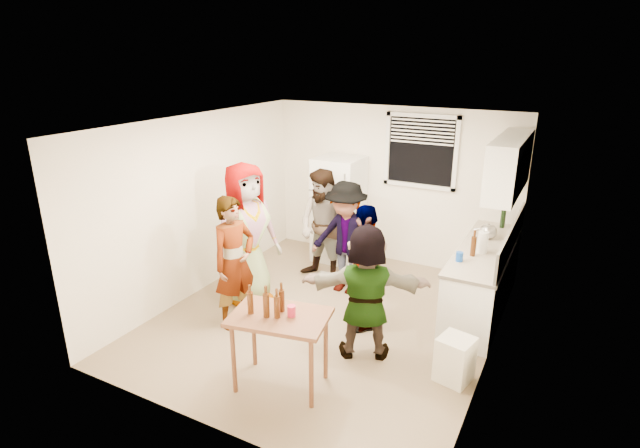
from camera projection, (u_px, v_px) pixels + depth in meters
The scene contains 23 objects.
room at pixel (327, 318), 6.46m from camera, with size 4.00×4.50×2.50m, color white, non-canonical shape.
window at pixel (421, 151), 7.50m from camera, with size 1.12×0.10×1.06m, color white, non-canonical shape.
refrigerator at pixel (339, 209), 8.08m from camera, with size 0.70×0.70×1.70m, color white.
counter_lower at pixel (482, 281), 6.52m from camera, with size 0.60×2.20×0.86m, color white.
countertop at pixel (486, 249), 6.37m from camera, with size 0.64×2.22×0.04m, color #BFB19D.
backsplash at pixel (511, 238), 6.18m from camera, with size 0.03×2.20×0.36m, color #A39E94.
upper_cabinets at pixel (509, 165), 6.13m from camera, with size 0.34×1.60×0.70m, color white.
kettle at pixel (487, 238), 6.69m from camera, with size 0.26×0.22×0.22m, color silver, non-canonical shape.
paper_towel at pixel (482, 252), 6.21m from camera, with size 0.13×0.13×0.27m, color white.
wine_bottle at pixel (502, 227), 7.10m from camera, with size 0.07×0.07×0.27m, color black.
beer_bottle_counter at pixel (472, 256), 6.12m from camera, with size 0.06×0.06×0.25m, color #47230C.
blue_cup at pixel (459, 261), 5.96m from camera, with size 0.09×0.09×0.12m, color #1347B1.
picture_frame at pixel (512, 231), 6.76m from camera, with size 0.02×0.17×0.14m, color gold.
trash_bin at pixel (455, 359), 5.18m from camera, with size 0.33×0.33×0.49m, color white.
serving_table at pixel (282, 384), 5.18m from camera, with size 0.96×0.64×0.81m, color brown, non-canonical shape.
beer_bottle_table at pixel (267, 317), 4.89m from camera, with size 0.06×0.06×0.25m, color #47230C.
red_cup at pixel (292, 316), 4.90m from camera, with size 0.08×0.08×0.11m, color #C52443.
guest_grey at pixel (250, 300), 6.94m from camera, with size 0.95×1.94×0.62m, color #9A9A9A.
guest_stripe at pixel (238, 323), 6.35m from camera, with size 0.61×1.67×0.40m, color #141933.
guest_back_left at pixel (324, 279), 7.58m from camera, with size 0.82×1.69×0.64m, color brown.
guest_back_right at pixel (345, 290), 7.21m from camera, with size 1.05×1.62×0.60m, color #3D3D42.
guest_black at pixel (363, 325), 6.31m from camera, with size 0.93×1.59×0.39m, color black.
guest_orange at pixel (364, 353), 5.71m from camera, with size 1.44×1.56×0.46m, color #D56644.
Camera 1 is at (2.60, -5.07, 3.27)m, focal length 28.00 mm.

